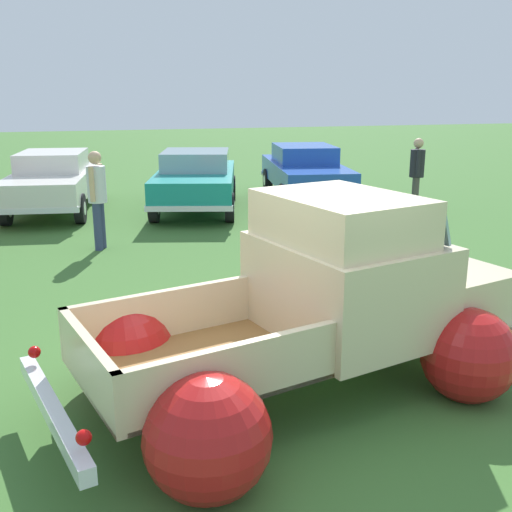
{
  "coord_description": "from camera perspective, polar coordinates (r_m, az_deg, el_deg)",
  "views": [
    {
      "loc": [
        -1.76,
        -5.09,
        2.89
      ],
      "look_at": [
        0.0,
        1.26,
        1.06
      ],
      "focal_mm": 42.57,
      "sensor_mm": 36.0,
      "label": 1
    }
  ],
  "objects": [
    {
      "name": "spectator_1",
      "position": [
        11.45,
        -14.7,
        5.7
      ],
      "size": [
        0.44,
        0.52,
        1.81
      ],
      "rotation": [
        0.0,
        0.0,
        2.75
      ],
      "color": "navy",
      "rests_on": "ground"
    },
    {
      "name": "show_car_1",
      "position": [
        15.39,
        -18.53,
        6.83
      ],
      "size": [
        2.33,
        4.59,
        1.43
      ],
      "rotation": [
        0.0,
        0.0,
        -1.7
      ],
      "color": "black",
      "rests_on": "ground"
    },
    {
      "name": "spectator_2",
      "position": [
        14.95,
        14.87,
        7.77
      ],
      "size": [
        0.45,
        0.52,
        1.77
      ],
      "rotation": [
        0.0,
        0.0,
        2.71
      ],
      "color": "#4C4742",
      "rests_on": "ground"
    },
    {
      "name": "vintage_pickup_truck",
      "position": [
        6.0,
        6.43,
        -5.39
      ],
      "size": [
        4.96,
        3.65,
        1.96
      ],
      "rotation": [
        0.0,
        0.0,
        0.27
      ],
      "color": "black",
      "rests_on": "ground"
    },
    {
      "name": "show_car_3",
      "position": [
        16.32,
        4.62,
        8.03
      ],
      "size": [
        2.42,
        4.71,
        1.43
      ],
      "rotation": [
        0.0,
        0.0,
        -1.72
      ],
      "color": "black",
      "rests_on": "ground"
    },
    {
      "name": "show_car_2",
      "position": [
        14.87,
        -5.67,
        7.28
      ],
      "size": [
        2.85,
        4.59,
        1.43
      ],
      "rotation": [
        0.0,
        0.0,
        -1.82
      ],
      "color": "black",
      "rests_on": "ground"
    },
    {
      "name": "ground_plane",
      "position": [
        6.11,
        3.23,
        -12.73
      ],
      "size": [
        80.0,
        80.0,
        0.0
      ],
      "primitive_type": "plane",
      "color": "#3D6B2D"
    }
  ]
}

